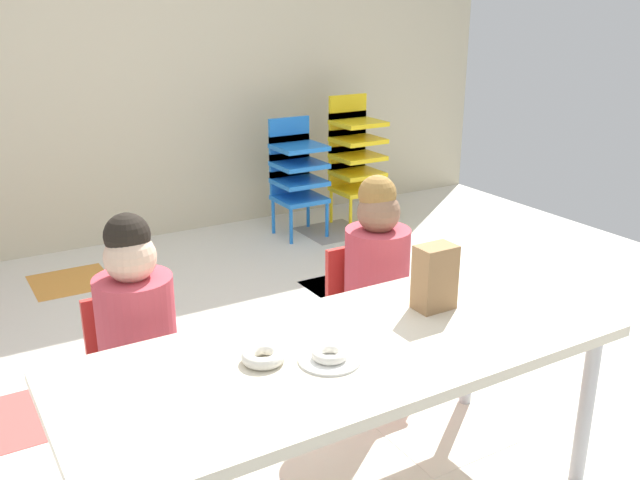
{
  "coord_description": "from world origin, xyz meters",
  "views": [
    {
      "loc": [
        -1.13,
        -2.19,
        1.57
      ],
      "look_at": [
        -0.05,
        -0.38,
        0.84
      ],
      "focal_mm": 39.33,
      "sensor_mm": 36.0,
      "label": 1
    }
  ],
  "objects_px": {
    "paper_plate_near_edge": "(330,360)",
    "donut_powdered_on_plate": "(330,354)",
    "seated_child_middle_seat": "(376,266)",
    "donut_powdered_loose": "(263,356)",
    "paper_bag_brown": "(435,277)",
    "kid_chair_yellow_stack": "(355,153)",
    "kid_chair_blue_stack": "(296,170)",
    "seated_child_near_camera": "(135,320)",
    "craft_table": "(346,362)"
  },
  "relations": [
    {
      "from": "donut_powdered_on_plate",
      "to": "seated_child_middle_seat",
      "type": "bearing_deg",
      "value": 46.12
    },
    {
      "from": "paper_plate_near_edge",
      "to": "donut_powdered_on_plate",
      "type": "height_order",
      "value": "donut_powdered_on_plate"
    },
    {
      "from": "donut_powdered_on_plate",
      "to": "donut_powdered_loose",
      "type": "distance_m",
      "value": 0.19
    },
    {
      "from": "seated_child_near_camera",
      "to": "donut_powdered_on_plate",
      "type": "xyz_separation_m",
      "value": [
        0.38,
        -0.62,
        0.06
      ]
    },
    {
      "from": "donut_powdered_on_plate",
      "to": "kid_chair_yellow_stack",
      "type": "bearing_deg",
      "value": 55.27
    },
    {
      "from": "paper_bag_brown",
      "to": "paper_plate_near_edge",
      "type": "xyz_separation_m",
      "value": [
        -0.49,
        -0.13,
        -0.11
      ]
    },
    {
      "from": "kid_chair_yellow_stack",
      "to": "paper_bag_brown",
      "type": "bearing_deg",
      "value": -118.01
    },
    {
      "from": "kid_chair_blue_stack",
      "to": "donut_powdered_loose",
      "type": "relative_size",
      "value": 6.35
    },
    {
      "from": "seated_child_middle_seat",
      "to": "seated_child_near_camera",
      "type": "bearing_deg",
      "value": 180.0
    },
    {
      "from": "kid_chair_yellow_stack",
      "to": "donut_powdered_loose",
      "type": "xyz_separation_m",
      "value": [
        -1.95,
        -2.49,
        0.09
      ]
    },
    {
      "from": "kid_chair_yellow_stack",
      "to": "kid_chair_blue_stack",
      "type": "bearing_deg",
      "value": -179.96
    },
    {
      "from": "paper_bag_brown",
      "to": "donut_powdered_loose",
      "type": "distance_m",
      "value": 0.66
    },
    {
      "from": "seated_child_near_camera",
      "to": "kid_chair_yellow_stack",
      "type": "distance_m",
      "value": 2.92
    },
    {
      "from": "kid_chair_yellow_stack",
      "to": "paper_plate_near_edge",
      "type": "bearing_deg",
      "value": -124.73
    },
    {
      "from": "seated_child_middle_seat",
      "to": "paper_bag_brown",
      "type": "bearing_deg",
      "value": -102.86
    },
    {
      "from": "seated_child_middle_seat",
      "to": "donut_powdered_loose",
      "type": "relative_size",
      "value": 7.28
    },
    {
      "from": "paper_plate_near_edge",
      "to": "kid_chair_yellow_stack",
      "type": "bearing_deg",
      "value": 55.27
    },
    {
      "from": "seated_child_middle_seat",
      "to": "donut_powdered_on_plate",
      "type": "height_order",
      "value": "seated_child_middle_seat"
    },
    {
      "from": "craft_table",
      "to": "donut_powdered_on_plate",
      "type": "distance_m",
      "value": 0.13
    },
    {
      "from": "seated_child_middle_seat",
      "to": "donut_powdered_on_plate",
      "type": "relative_size",
      "value": 8.91
    },
    {
      "from": "seated_child_middle_seat",
      "to": "donut_powdered_loose",
      "type": "height_order",
      "value": "seated_child_middle_seat"
    },
    {
      "from": "seated_child_middle_seat",
      "to": "kid_chair_blue_stack",
      "type": "relative_size",
      "value": 1.15
    },
    {
      "from": "craft_table",
      "to": "donut_powdered_on_plate",
      "type": "xyz_separation_m",
      "value": [
        -0.09,
        -0.05,
        0.07
      ]
    },
    {
      "from": "paper_plate_near_edge",
      "to": "donut_powdered_on_plate",
      "type": "relative_size",
      "value": 1.75
    },
    {
      "from": "seated_child_near_camera",
      "to": "seated_child_middle_seat",
      "type": "height_order",
      "value": "same"
    },
    {
      "from": "seated_child_near_camera",
      "to": "donut_powdered_loose",
      "type": "bearing_deg",
      "value": -68.09
    },
    {
      "from": "seated_child_near_camera",
      "to": "paper_plate_near_edge",
      "type": "distance_m",
      "value": 0.73
    },
    {
      "from": "paper_bag_brown",
      "to": "donut_powdered_on_plate",
      "type": "height_order",
      "value": "paper_bag_brown"
    },
    {
      "from": "donut_powdered_loose",
      "to": "craft_table",
      "type": "bearing_deg",
      "value": -9.34
    },
    {
      "from": "kid_chair_blue_stack",
      "to": "seated_child_middle_seat",
      "type": "bearing_deg",
      "value": -110.11
    },
    {
      "from": "donut_powdered_on_plate",
      "to": "paper_plate_near_edge",
      "type": "bearing_deg",
      "value": 0.0
    },
    {
      "from": "paper_plate_near_edge",
      "to": "paper_bag_brown",
      "type": "bearing_deg",
      "value": 15.14
    },
    {
      "from": "paper_bag_brown",
      "to": "donut_powdered_loose",
      "type": "bearing_deg",
      "value": -176.5
    },
    {
      "from": "kid_chair_yellow_stack",
      "to": "paper_bag_brown",
      "type": "relative_size",
      "value": 4.18
    },
    {
      "from": "craft_table",
      "to": "paper_plate_near_edge",
      "type": "height_order",
      "value": "paper_plate_near_edge"
    },
    {
      "from": "seated_child_near_camera",
      "to": "paper_plate_near_edge",
      "type": "bearing_deg",
      "value": -58.69
    },
    {
      "from": "donut_powdered_on_plate",
      "to": "donut_powdered_loose",
      "type": "xyz_separation_m",
      "value": [
        -0.16,
        0.09,
        -0.0
      ]
    },
    {
      "from": "kid_chair_blue_stack",
      "to": "donut_powdered_on_plate",
      "type": "relative_size",
      "value": 7.77
    },
    {
      "from": "kid_chair_yellow_stack",
      "to": "donut_powdered_on_plate",
      "type": "height_order",
      "value": "kid_chair_yellow_stack"
    },
    {
      "from": "seated_child_near_camera",
      "to": "paper_bag_brown",
      "type": "height_order",
      "value": "seated_child_near_camera"
    },
    {
      "from": "paper_plate_near_edge",
      "to": "donut_powdered_loose",
      "type": "distance_m",
      "value": 0.19
    },
    {
      "from": "seated_child_near_camera",
      "to": "donut_powdered_loose",
      "type": "xyz_separation_m",
      "value": [
        0.21,
        -0.53,
        0.05
      ]
    },
    {
      "from": "kid_chair_blue_stack",
      "to": "paper_bag_brown",
      "type": "relative_size",
      "value": 3.64
    },
    {
      "from": "seated_child_middle_seat",
      "to": "paper_bag_brown",
      "type": "distance_m",
      "value": 0.52
    },
    {
      "from": "kid_chair_yellow_stack",
      "to": "seated_child_near_camera",
      "type": "bearing_deg",
      "value": -137.89
    },
    {
      "from": "kid_chair_yellow_stack",
      "to": "donut_powdered_loose",
      "type": "relative_size",
      "value": 7.3
    },
    {
      "from": "kid_chair_blue_stack",
      "to": "donut_powdered_loose",
      "type": "distance_m",
      "value": 2.9
    },
    {
      "from": "paper_plate_near_edge",
      "to": "craft_table",
      "type": "bearing_deg",
      "value": 29.39
    },
    {
      "from": "donut_powdered_on_plate",
      "to": "donut_powdered_loose",
      "type": "height_order",
      "value": "same"
    },
    {
      "from": "kid_chair_yellow_stack",
      "to": "paper_plate_near_edge",
      "type": "distance_m",
      "value": 3.14
    }
  ]
}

